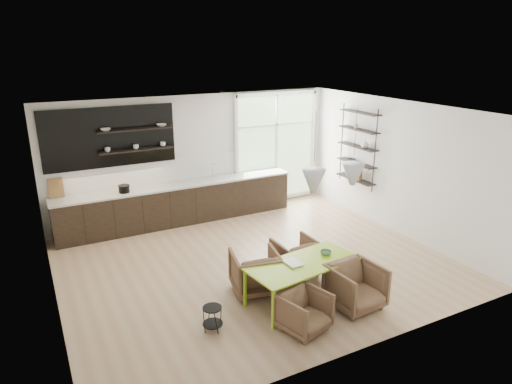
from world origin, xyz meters
name	(u,v)px	position (x,y,z in m)	size (l,w,h in m)	color
room	(255,172)	(0.58, 1.10, 1.46)	(7.02, 6.01, 2.91)	tan
kitchen_run	(174,198)	(-0.69, 2.69, 0.60)	(5.54, 0.69, 2.75)	black
right_shelving	(358,149)	(3.36, 1.17, 1.65)	(0.26, 1.22, 1.90)	black
dining_table	(303,266)	(0.08, -1.54, 0.62)	(1.92, 1.06, 0.67)	#99CA1C
armchair_back_left	(255,272)	(-0.46, -0.93, 0.36)	(0.77, 0.79, 0.72)	brown
armchair_back_right	(295,257)	(0.47, -0.72, 0.34)	(0.72, 0.74, 0.67)	brown
armchair_front_left	(304,312)	(-0.35, -2.25, 0.30)	(0.64, 0.66, 0.60)	brown
armchair_front_right	(356,287)	(0.72, -2.10, 0.36)	(0.76, 0.78, 0.71)	brown
wire_stool	(212,315)	(-1.53, -1.64, 0.24)	(0.30, 0.30, 0.38)	black
table_book	(287,265)	(-0.19, -1.50, 0.68)	(0.23, 0.31, 0.03)	white
table_bowl	(326,253)	(0.59, -1.45, 0.70)	(0.18, 0.18, 0.06)	#49794F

